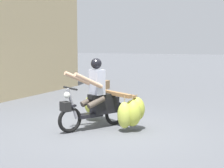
{
  "coord_description": "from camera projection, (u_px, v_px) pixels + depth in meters",
  "views": [
    {
      "loc": [
        3.1,
        -6.33,
        1.87
      ],
      "look_at": [
        -0.24,
        1.01,
        0.9
      ],
      "focal_mm": 52.25,
      "sensor_mm": 36.0,
      "label": 1
    }
  ],
  "objects": [
    {
      "name": "ground_plane",
      "position": [
        103.0,
        130.0,
        7.22
      ],
      "size": [
        120.0,
        120.0,
        0.0
      ],
      "primitive_type": "plane",
      "color": "#56595E"
    },
    {
      "name": "motorbike_main_loaded",
      "position": [
        106.0,
        104.0,
        7.49
      ],
      "size": [
        1.79,
        1.89,
        1.58
      ],
      "color": "black",
      "rests_on": "ground"
    },
    {
      "name": "produce_crate",
      "position": [
        102.0,
        85.0,
        13.96
      ],
      "size": [
        0.56,
        0.4,
        0.36
      ],
      "primitive_type": "cube",
      "color": "olive",
      "rests_on": "ground"
    }
  ]
}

